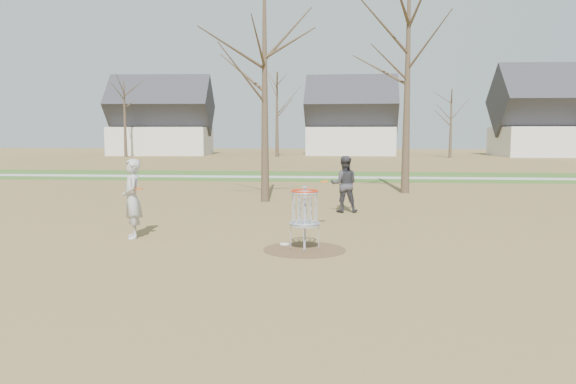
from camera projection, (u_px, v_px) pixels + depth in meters
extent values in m
plane|color=brown|center=(305.00, 250.00, 12.18)|extent=(160.00, 160.00, 0.00)
cube|color=#2D5119|center=(327.00, 176.00, 32.97)|extent=(160.00, 8.00, 0.01)
cube|color=#9E9E99|center=(327.00, 177.00, 31.98)|extent=(160.00, 1.50, 0.01)
cylinder|color=#47331E|center=(305.00, 249.00, 12.18)|extent=(1.80, 1.80, 0.01)
imported|color=#ADADAD|center=(132.00, 199.00, 13.45)|extent=(0.71, 0.82, 1.91)
imported|color=#353439|center=(344.00, 184.00, 17.89)|extent=(0.91, 0.73, 1.80)
cylinder|color=white|center=(285.00, 244.00, 12.70)|extent=(0.22, 0.22, 0.02)
cylinder|color=orange|center=(324.00, 181.00, 14.90)|extent=(0.22, 0.22, 0.06)
cylinder|color=#DA4B0B|center=(138.00, 189.00, 13.30)|extent=(0.22, 0.22, 0.02)
cylinder|color=#9EA3AD|center=(305.00, 219.00, 12.11)|extent=(0.05, 0.05, 1.35)
cylinder|color=#9EA3AD|center=(305.00, 225.00, 12.12)|extent=(0.64, 0.64, 0.04)
torus|color=#9EA3AD|center=(305.00, 193.00, 12.05)|extent=(0.60, 0.60, 0.04)
torus|color=red|center=(305.00, 191.00, 12.04)|extent=(0.60, 0.60, 0.04)
cone|color=#382B1E|center=(265.00, 99.00, 20.38)|extent=(0.32, 0.32, 7.50)
cone|color=#382B1E|center=(407.00, 91.00, 23.29)|extent=(0.36, 0.36, 8.50)
cone|color=#382B1E|center=(125.00, 119.00, 59.33)|extent=(0.36, 0.36, 8.00)
cone|color=#382B1E|center=(277.00, 114.00, 59.79)|extent=(0.40, 0.40, 9.00)
cone|color=#382B1E|center=(451.00, 124.00, 57.25)|extent=(0.32, 0.32, 7.00)
cube|color=silver|center=(162.00, 141.00, 65.34)|extent=(11.46, 7.75, 3.20)
pyramid|color=#2D2D33|center=(161.00, 112.00, 64.99)|extent=(12.01, 7.79, 3.55)
cube|color=silver|center=(351.00, 141.00, 65.30)|extent=(10.24, 7.34, 3.20)
pyramid|color=#2D2D33|center=(351.00, 112.00, 64.95)|extent=(10.74, 7.36, 3.55)
cube|color=silver|center=(554.00, 142.00, 61.29)|extent=(12.40, 8.62, 3.20)
pyramid|color=#2D2D33|center=(555.00, 108.00, 60.92)|extent=(13.00, 8.65, 4.06)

